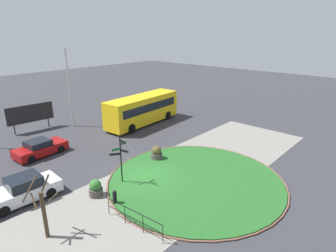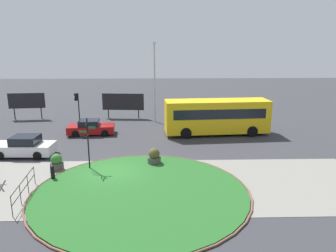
{
  "view_description": "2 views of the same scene",
  "coord_description": "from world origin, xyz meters",
  "px_view_note": "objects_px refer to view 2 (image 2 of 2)",
  "views": [
    {
      "loc": [
        -12.38,
        -13.45,
        10.07
      ],
      "look_at": [
        4.1,
        1.38,
        2.57
      ],
      "focal_mm": 30.17,
      "sensor_mm": 36.0,
      "label": 1
    },
    {
      "loc": [
        3.12,
        -20.07,
        8.2
      ],
      "look_at": [
        3.76,
        2.84,
        2.4
      ],
      "focal_mm": 34.76,
      "sensor_mm": 36.0,
      "label": 2
    }
  ],
  "objects_px": {
    "signpost_directional": "(87,140)",
    "planter_kerbside": "(57,163)",
    "traffic_light_near": "(77,101)",
    "billboard_left": "(27,101)",
    "car_far_lane": "(91,128)",
    "billboard_right": "(123,102)",
    "bollard_foreground": "(53,172)",
    "car_near_lane": "(24,147)",
    "lamppost_tall": "(155,80)",
    "planter_near_signpost": "(154,157)",
    "bus_yellow": "(217,116)"
  },
  "relations": [
    {
      "from": "signpost_directional",
      "to": "traffic_light_near",
      "type": "relative_size",
      "value": 1.11
    },
    {
      "from": "signpost_directional",
      "to": "billboard_right",
      "type": "distance_m",
      "value": 15.73
    },
    {
      "from": "bus_yellow",
      "to": "car_near_lane",
      "type": "height_order",
      "value": "bus_yellow"
    },
    {
      "from": "bus_yellow",
      "to": "traffic_light_near",
      "type": "xyz_separation_m",
      "value": [
        -13.94,
        4.73,
        0.64
      ]
    },
    {
      "from": "billboard_right",
      "to": "planter_kerbside",
      "type": "xyz_separation_m",
      "value": [
        -2.8,
        -15.72,
        -1.32
      ]
    },
    {
      "from": "planter_near_signpost",
      "to": "planter_kerbside",
      "type": "distance_m",
      "value": 6.56
    },
    {
      "from": "car_near_lane",
      "to": "planter_near_signpost",
      "type": "bearing_deg",
      "value": 170.13
    },
    {
      "from": "signpost_directional",
      "to": "billboard_left",
      "type": "relative_size",
      "value": 0.9
    },
    {
      "from": "billboard_left",
      "to": "traffic_light_near",
      "type": "bearing_deg",
      "value": -25.51
    },
    {
      "from": "bus_yellow",
      "to": "planter_kerbside",
      "type": "relative_size",
      "value": 8.55
    },
    {
      "from": "car_near_lane",
      "to": "planter_near_signpost",
      "type": "height_order",
      "value": "car_near_lane"
    },
    {
      "from": "bus_yellow",
      "to": "planter_kerbside",
      "type": "bearing_deg",
      "value": -149.04
    },
    {
      "from": "car_far_lane",
      "to": "planter_kerbside",
      "type": "relative_size",
      "value": 3.86
    },
    {
      "from": "planter_kerbside",
      "to": "billboard_right",
      "type": "bearing_deg",
      "value": 79.89
    },
    {
      "from": "planter_near_signpost",
      "to": "lamppost_tall",
      "type": "bearing_deg",
      "value": 90.36
    },
    {
      "from": "traffic_light_near",
      "to": "billboard_right",
      "type": "height_order",
      "value": "traffic_light_near"
    },
    {
      "from": "car_near_lane",
      "to": "billboard_left",
      "type": "height_order",
      "value": "billboard_left"
    },
    {
      "from": "car_near_lane",
      "to": "billboard_left",
      "type": "bearing_deg",
      "value": -67.93
    },
    {
      "from": "traffic_light_near",
      "to": "planter_near_signpost",
      "type": "xyz_separation_m",
      "value": [
        8.25,
        -12.43,
        -1.83
      ]
    },
    {
      "from": "traffic_light_near",
      "to": "signpost_directional",
      "type": "bearing_deg",
      "value": 101.65
    },
    {
      "from": "bollard_foreground",
      "to": "car_near_lane",
      "type": "bearing_deg",
      "value": 127.59
    },
    {
      "from": "signpost_directional",
      "to": "lamppost_tall",
      "type": "relative_size",
      "value": 0.42
    },
    {
      "from": "car_far_lane",
      "to": "planter_kerbside",
      "type": "xyz_separation_m",
      "value": [
        -0.49,
        -8.82,
        -0.12
      ]
    },
    {
      "from": "signpost_directional",
      "to": "car_near_lane",
      "type": "bearing_deg",
      "value": 151.53
    },
    {
      "from": "billboard_right",
      "to": "bus_yellow",
      "type": "bearing_deg",
      "value": -32.84
    },
    {
      "from": "lamppost_tall",
      "to": "signpost_directional",
      "type": "bearing_deg",
      "value": -107.32
    },
    {
      "from": "car_near_lane",
      "to": "traffic_light_near",
      "type": "height_order",
      "value": "traffic_light_near"
    },
    {
      "from": "planter_near_signpost",
      "to": "car_far_lane",
      "type": "bearing_deg",
      "value": 127.09
    },
    {
      "from": "signpost_directional",
      "to": "car_far_lane",
      "type": "xyz_separation_m",
      "value": [
        -1.65,
        8.82,
        -1.45
      ]
    },
    {
      "from": "traffic_light_near",
      "to": "billboard_left",
      "type": "bearing_deg",
      "value": -24.59
    },
    {
      "from": "car_near_lane",
      "to": "lamppost_tall",
      "type": "bearing_deg",
      "value": -129.99
    },
    {
      "from": "billboard_left",
      "to": "planter_near_signpost",
      "type": "height_order",
      "value": "billboard_left"
    },
    {
      "from": "bus_yellow",
      "to": "traffic_light_near",
      "type": "bearing_deg",
      "value": 157.09
    },
    {
      "from": "car_far_lane",
      "to": "billboard_right",
      "type": "height_order",
      "value": "billboard_right"
    },
    {
      "from": "signpost_directional",
      "to": "planter_kerbside",
      "type": "xyz_separation_m",
      "value": [
        -2.14,
        -0.0,
        -1.57
      ]
    },
    {
      "from": "traffic_light_near",
      "to": "billboard_left",
      "type": "height_order",
      "value": "traffic_light_near"
    },
    {
      "from": "bollard_foreground",
      "to": "signpost_directional",
      "type": "bearing_deg",
      "value": 40.87
    },
    {
      "from": "billboard_left",
      "to": "planter_near_signpost",
      "type": "bearing_deg",
      "value": -51.15
    },
    {
      "from": "car_near_lane",
      "to": "car_far_lane",
      "type": "xyz_separation_m",
      "value": [
        3.79,
        5.87,
        -0.06
      ]
    },
    {
      "from": "signpost_directional",
      "to": "bus_yellow",
      "type": "distance_m",
      "value": 13.21
    },
    {
      "from": "car_near_lane",
      "to": "lamppost_tall",
      "type": "height_order",
      "value": "lamppost_tall"
    },
    {
      "from": "bus_yellow",
      "to": "billboard_right",
      "type": "xyz_separation_m",
      "value": [
        -9.39,
        7.15,
        0.11
      ]
    },
    {
      "from": "signpost_directional",
      "to": "planter_kerbside",
      "type": "height_order",
      "value": "signpost_directional"
    },
    {
      "from": "traffic_light_near",
      "to": "planter_near_signpost",
      "type": "distance_m",
      "value": 15.03
    },
    {
      "from": "billboard_left",
      "to": "bollard_foreground",
      "type": "bearing_deg",
      "value": -70.31
    },
    {
      "from": "car_far_lane",
      "to": "lamppost_tall",
      "type": "relative_size",
      "value": 0.52
    },
    {
      "from": "signpost_directional",
      "to": "bus_yellow",
      "type": "bearing_deg",
      "value": 40.45
    },
    {
      "from": "planter_near_signpost",
      "to": "planter_kerbside",
      "type": "relative_size",
      "value": 1.04
    },
    {
      "from": "traffic_light_near",
      "to": "bus_yellow",
      "type": "bearing_deg",
      "value": 156.56
    },
    {
      "from": "bus_yellow",
      "to": "car_far_lane",
      "type": "height_order",
      "value": "bus_yellow"
    }
  ]
}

